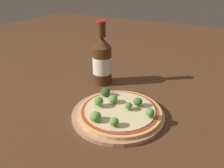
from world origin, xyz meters
TOP-DOWN VIEW (x-y plane):
  - ground_plane at (0.00, 0.00)m, footprint 3.00×3.00m
  - plate at (0.00, -0.02)m, footprint 0.27×0.27m
  - pizza at (0.00, -0.02)m, footprint 0.24×0.24m
  - broccoli_floret_0 at (-0.00, -0.11)m, footprint 0.03×0.03m
  - broccoli_floret_1 at (0.05, 0.05)m, footprint 0.03×0.03m
  - broccoli_floret_2 at (-0.08, 0.01)m, footprint 0.03×0.03m
  - broccoli_floret_3 at (0.02, 0.01)m, footprint 0.03×0.03m
  - broccoli_floret_4 at (0.04, -0.06)m, footprint 0.03×0.03m
  - broccoli_floret_5 at (-0.08, -0.05)m, footprint 0.02×0.02m
  - broccoli_floret_6 at (0.01, -0.05)m, footprint 0.02×0.02m
  - broccoli_floret_7 at (-0.02, 0.04)m, footprint 0.03×0.03m
  - beer_bottle at (0.17, 0.14)m, footprint 0.07×0.07m

SIDE VIEW (x-z plane):
  - ground_plane at x=0.00m, z-range 0.00..0.00m
  - plate at x=0.00m, z-range 0.00..0.01m
  - pizza at x=0.00m, z-range 0.01..0.03m
  - broccoli_floret_3 at x=0.02m, z-range 0.03..0.05m
  - broccoli_floret_2 at x=-0.08m, z-range 0.03..0.05m
  - broccoli_floret_5 at x=-0.08m, z-range 0.03..0.05m
  - broccoli_floret_1 at x=0.05m, z-range 0.03..0.05m
  - broccoli_floret_6 at x=0.01m, z-range 0.03..0.05m
  - broccoli_floret_4 at x=0.04m, z-range 0.03..0.06m
  - broccoli_floret_0 at x=0.00m, z-range 0.03..0.06m
  - broccoli_floret_7 at x=-0.02m, z-range 0.03..0.06m
  - beer_bottle at x=0.17m, z-range -0.03..0.21m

